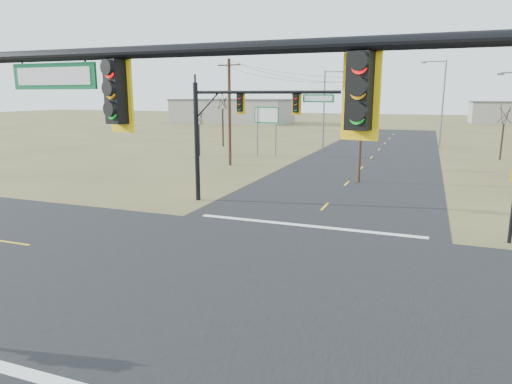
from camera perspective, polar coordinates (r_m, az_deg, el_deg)
ground at (r=17.22m, az=-0.01°, el=-10.87°), size 320.00×320.00×0.00m
road_ew at (r=17.22m, az=-0.01°, el=-10.84°), size 160.00×14.00×0.02m
road_ns at (r=17.22m, az=-0.01°, el=-10.83°), size 14.00×160.00×0.02m
stop_bar_far at (r=23.99m, az=6.32°, el=-4.21°), size 12.00×0.40×0.01m
mast_arm_near at (r=6.54m, az=16.74°, el=3.28°), size 11.54×0.53×7.97m
mast_arm_far at (r=28.05m, az=-2.23°, el=9.30°), size 9.22×0.43×7.47m
utility_pole_near at (r=36.08m, az=12.99°, el=7.89°), size 2.00×0.27×8.19m
utility_pole_far at (r=44.16m, az=-3.33°, el=10.05°), size 2.45×0.48×10.05m
highway_sign at (r=51.21m, az=1.33°, el=8.87°), size 2.91×0.26×5.45m
streetlight_b at (r=64.30m, az=22.14°, el=10.73°), size 3.10×0.36×11.11m
streetlight_c at (r=56.66m, az=8.70°, el=10.56°), size 2.69×0.32×9.62m
bare_tree_a at (r=51.45m, az=-7.19°, el=9.36°), size 2.43×2.43×5.57m
bare_tree_b at (r=61.04m, az=-4.22°, el=11.37°), size 2.96×2.96×7.57m
bare_tree_c at (r=54.44m, az=28.66°, el=8.54°), size 2.89×2.89×6.09m
warehouse_left at (r=114.40m, az=-2.96°, el=10.01°), size 28.00×14.00×5.50m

